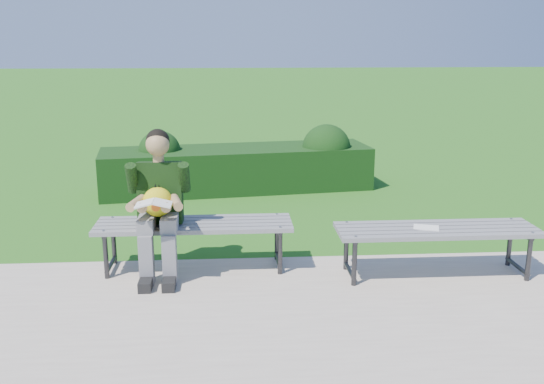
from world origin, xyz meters
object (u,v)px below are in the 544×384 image
paper_sheet (426,227)px  bench_right (437,233)px  bench_left (194,228)px  hedge (243,165)px  seated_boy (159,200)px

paper_sheet → bench_right: bearing=0.0°
bench_left → bench_right: bearing=-8.0°
hedge → bench_right: 3.83m
seated_boy → bench_left: bearing=18.0°
bench_left → bench_right: size_ratio=1.00×
bench_left → paper_sheet: size_ratio=6.98×
bench_left → paper_sheet: 2.11m
hedge → seated_boy: size_ratio=2.96×
hedge → seated_boy: (-0.81, -3.23, 0.36)m
bench_left → bench_right: same height
seated_boy → bench_right: bearing=-4.8°
hedge → bench_left: 3.18m
bench_left → seated_boy: seated_boy is taller
hedge → bench_right: (1.67, -3.44, 0.06)m
hedge → paper_sheet: bearing=-65.4°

